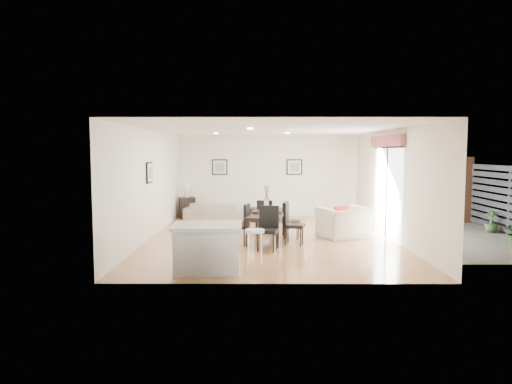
{
  "coord_description": "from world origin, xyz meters",
  "views": [
    {
      "loc": [
        -0.33,
        -11.29,
        2.15
      ],
      "look_at": [
        -0.37,
        0.4,
        1.12
      ],
      "focal_mm": 32.0,
      "sensor_mm": 36.0,
      "label": 1
    }
  ],
  "objects_px": {
    "dining_chair_wnear": "(243,222)",
    "dining_chair_enear": "(291,221)",
    "dining_table": "(266,216)",
    "dining_chair_head": "(268,225)",
    "coffee_table": "(265,215)",
    "bar_stool": "(255,236)",
    "side_table": "(187,207)",
    "sofa": "(216,212)",
    "kitchen_island": "(207,248)",
    "dining_chair_efar": "(289,218)",
    "dining_chair_wfar": "(243,220)",
    "dining_chair_foot": "(265,215)",
    "armchair": "(345,223)"
  },
  "relations": [
    {
      "from": "dining_chair_wnear",
      "to": "side_table",
      "type": "relative_size",
      "value": 1.43
    },
    {
      "from": "dining_chair_wnear",
      "to": "bar_stool",
      "type": "distance_m",
      "value": 2.43
    },
    {
      "from": "dining_chair_wfar",
      "to": "dining_table",
      "type": "bearing_deg",
      "value": 71.98
    },
    {
      "from": "dining_chair_wnear",
      "to": "kitchen_island",
      "type": "xyz_separation_m",
      "value": [
        -0.55,
        -2.4,
        -0.1
      ]
    },
    {
      "from": "dining_chair_wfar",
      "to": "kitchen_island",
      "type": "distance_m",
      "value": 3.25
    },
    {
      "from": "kitchen_island",
      "to": "bar_stool",
      "type": "xyz_separation_m",
      "value": [
        0.85,
        -0.0,
        0.22
      ]
    },
    {
      "from": "armchair",
      "to": "dining_chair_wnear",
      "type": "xyz_separation_m",
      "value": [
        -2.54,
        -0.89,
        0.15
      ]
    },
    {
      "from": "bar_stool",
      "to": "dining_chair_efar",
      "type": "bearing_deg",
      "value": 75.65
    },
    {
      "from": "side_table",
      "to": "dining_chair_enear",
      "type": "bearing_deg",
      "value": -54.73
    },
    {
      "from": "dining_chair_enear",
      "to": "coffee_table",
      "type": "relative_size",
      "value": 0.95
    },
    {
      "from": "dining_chair_enear",
      "to": "armchair",
      "type": "bearing_deg",
      "value": -45.88
    },
    {
      "from": "dining_chair_wnear",
      "to": "dining_chair_enear",
      "type": "height_order",
      "value": "dining_chair_enear"
    },
    {
      "from": "dining_table",
      "to": "dining_chair_efar",
      "type": "relative_size",
      "value": 1.88
    },
    {
      "from": "dining_chair_wfar",
      "to": "sofa",
      "type": "bearing_deg",
      "value": -146.61
    },
    {
      "from": "dining_chair_head",
      "to": "dining_chair_wnear",
      "type": "bearing_deg",
      "value": 148.65
    },
    {
      "from": "side_table",
      "to": "bar_stool",
      "type": "xyz_separation_m",
      "value": [
        2.27,
        -6.81,
        0.32
      ]
    },
    {
      "from": "dining_chair_head",
      "to": "dining_chair_foot",
      "type": "height_order",
      "value": "dining_chair_head"
    },
    {
      "from": "dining_chair_head",
      "to": "coffee_table",
      "type": "height_order",
      "value": "dining_chair_head"
    },
    {
      "from": "sofa",
      "to": "armchair",
      "type": "height_order",
      "value": "armchair"
    },
    {
      "from": "coffee_table",
      "to": "bar_stool",
      "type": "xyz_separation_m",
      "value": [
        -0.29,
        -5.96,
        0.45
      ]
    },
    {
      "from": "dining_chair_wfar",
      "to": "bar_stool",
      "type": "xyz_separation_m",
      "value": [
        0.31,
        -3.21,
        0.19
      ]
    },
    {
      "from": "dining_chair_wfar",
      "to": "dining_chair_enear",
      "type": "height_order",
      "value": "dining_chair_enear"
    },
    {
      "from": "dining_chair_wfar",
      "to": "dining_chair_foot",
      "type": "relative_size",
      "value": 0.94
    },
    {
      "from": "dining_chair_wfar",
      "to": "dining_chair_head",
      "type": "xyz_separation_m",
      "value": [
        0.59,
        -1.37,
        0.08
      ]
    },
    {
      "from": "sofa",
      "to": "dining_table",
      "type": "distance_m",
      "value": 3.68
    },
    {
      "from": "dining_chair_wnear",
      "to": "side_table",
      "type": "distance_m",
      "value": 4.83
    },
    {
      "from": "dining_chair_enear",
      "to": "kitchen_island",
      "type": "relative_size",
      "value": 0.78
    },
    {
      "from": "dining_table",
      "to": "sofa",
      "type": "bearing_deg",
      "value": 122.56
    },
    {
      "from": "dining_table",
      "to": "dining_chair_head",
      "type": "distance_m",
      "value": 0.99
    },
    {
      "from": "armchair",
      "to": "dining_chair_enear",
      "type": "relative_size",
      "value": 1.19
    },
    {
      "from": "dining_chair_head",
      "to": "bar_stool",
      "type": "relative_size",
      "value": 1.27
    },
    {
      "from": "dining_chair_foot",
      "to": "coffee_table",
      "type": "height_order",
      "value": "dining_chair_foot"
    },
    {
      "from": "coffee_table",
      "to": "side_table",
      "type": "distance_m",
      "value": 2.7
    },
    {
      "from": "armchair",
      "to": "dining_chair_efar",
      "type": "relative_size",
      "value": 1.29
    },
    {
      "from": "sofa",
      "to": "side_table",
      "type": "relative_size",
      "value": 2.91
    },
    {
      "from": "sofa",
      "to": "dining_table",
      "type": "bearing_deg",
      "value": 125.27
    },
    {
      "from": "dining_chair_wnear",
      "to": "dining_table",
      "type": "bearing_deg",
      "value": 139.57
    },
    {
      "from": "dining_chair_efar",
      "to": "dining_chair_enear",
      "type": "bearing_deg",
      "value": -167.43
    },
    {
      "from": "sofa",
      "to": "bar_stool",
      "type": "xyz_separation_m",
      "value": [
        1.25,
        -6.16,
        0.37
      ]
    },
    {
      "from": "coffee_table",
      "to": "sofa",
      "type": "bearing_deg",
      "value": -170.38
    },
    {
      "from": "side_table",
      "to": "kitchen_island",
      "type": "relative_size",
      "value": 0.52
    },
    {
      "from": "dining_chair_enear",
      "to": "side_table",
      "type": "relative_size",
      "value": 1.48
    },
    {
      "from": "dining_chair_wnear",
      "to": "dining_chair_efar",
      "type": "distance_m",
      "value": 1.41
    },
    {
      "from": "dining_chair_wfar",
      "to": "bar_stool",
      "type": "distance_m",
      "value": 3.23
    },
    {
      "from": "dining_chair_head",
      "to": "kitchen_island",
      "type": "relative_size",
      "value": 0.77
    },
    {
      "from": "armchair",
      "to": "dining_chair_foot",
      "type": "distance_m",
      "value": 2.06
    },
    {
      "from": "sofa",
      "to": "dining_chair_foot",
      "type": "distance_m",
      "value": 2.79
    },
    {
      "from": "sofa",
      "to": "kitchen_island",
      "type": "height_order",
      "value": "kitchen_island"
    },
    {
      "from": "sofa",
      "to": "dining_chair_wnear",
      "type": "distance_m",
      "value": 3.88
    },
    {
      "from": "dining_chair_head",
      "to": "bar_stool",
      "type": "xyz_separation_m",
      "value": [
        -0.28,
        -1.83,
        0.11
      ]
    }
  ]
}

